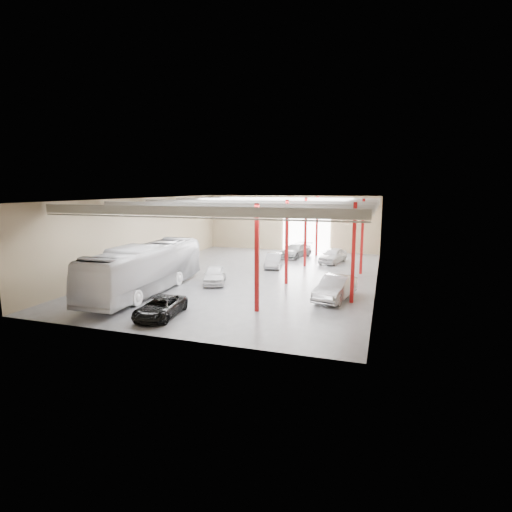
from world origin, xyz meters
The scene contains 8 objects.
depot_shell centered at (0.13, 0.48, 4.98)m, with size 22.12×32.12×7.06m.
coach_bus centered at (-5.82, -8.00, 1.86)m, with size 3.13×13.36×3.72m, color silver.
black_sedan centered at (-1.54, -13.00, 0.63)m, with size 2.08×4.52×1.26m, color black.
car_row_a centered at (-2.00, -3.69, 0.74)m, with size 1.75×4.36×1.48m, color silver.
car_row_b centered at (0.91, 4.50, 0.71)m, with size 1.50×4.30×1.42m, color #A6A5AA.
car_row_c centered at (1.73, 10.94, 0.78)m, with size 2.19×5.40×1.57m, color gray.
car_right_near centered at (8.30, -5.58, 0.85)m, with size 1.80×5.16×1.70m, color #A7A6AB.
car_right_far centered at (6.30, 8.81, 0.80)m, with size 1.89×4.69×1.60m, color silver.
Camera 1 is at (11.52, -33.84, 7.91)m, focal length 28.00 mm.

